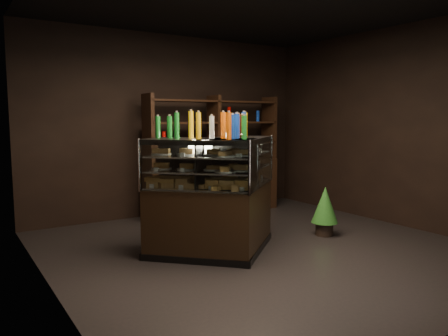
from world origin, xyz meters
The scene contains 7 objects.
ground centered at (0.00, 0.00, 0.00)m, with size 5.00×5.00×0.00m, color black.
room_shell centered at (0.00, 0.00, 1.94)m, with size 5.02×5.02×3.01m.
display_case centered at (-0.55, 0.15, 0.47)m, with size 1.87×1.36×1.40m.
food_display centered at (-0.55, 0.14, 1.05)m, with size 1.50×0.94×0.43m.
bottles_top centered at (-0.55, 0.15, 1.53)m, with size 1.32×0.80×0.30m.
potted_conifer centered at (1.11, 0.02, 0.44)m, with size 0.36×0.36×0.78m.
back_shelving centered at (0.55, 2.05, 0.60)m, with size 2.42×0.42×2.00m.
Camera 1 is at (-3.29, -4.21, 1.64)m, focal length 35.00 mm.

